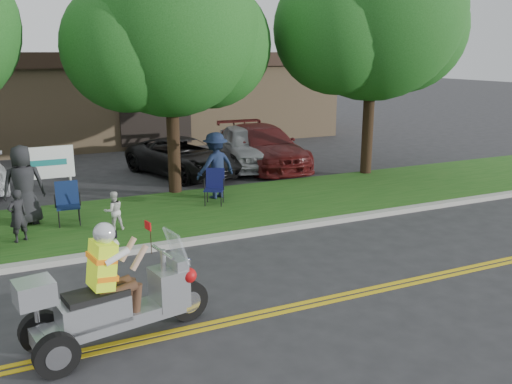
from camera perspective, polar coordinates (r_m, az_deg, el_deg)
name	(u,v)px	position (r m, az deg, el deg)	size (l,w,h in m)	color
ground	(270,297)	(9.28, 1.47, -11.03)	(120.00, 120.00, 0.00)	#28282B
centerline_near	(286,312)	(8.81, 3.17, -12.46)	(60.00, 0.10, 0.01)	gold
centerline_far	(281,307)	(8.94, 2.69, -12.04)	(60.00, 0.10, 0.01)	gold
curb	(208,239)	(11.86, -5.07, -4.95)	(60.00, 0.25, 0.12)	#A8A89E
grass_verge	(179,213)	(13.81, -8.10, -2.23)	(60.00, 4.00, 0.10)	#194C14
commercial_building	(134,95)	(27.16, -12.74, 9.96)	(18.00, 8.20, 4.00)	#9E7F5B
tree_mid	(171,35)	(15.35, -8.94, 15.97)	(5.88, 4.80, 7.05)	#332114
tree_right	(374,18)	(18.12, 12.36, 17.44)	(6.86, 5.60, 8.07)	#332114
business_sign	(48,166)	(14.39, -21.05, 2.55)	(1.25, 0.06, 1.75)	silver
trike_scooter	(112,302)	(7.95, -14.93, -11.13)	(2.74, 1.12, 1.80)	black
lawn_chair_a	(215,184)	(14.30, -4.38, 0.84)	(0.68, 0.68, 0.93)	black
lawn_chair_b	(68,200)	(13.35, -19.22, -0.81)	(0.55, 0.57, 0.99)	black
spectator_chair_a	(216,165)	(14.80, -4.27, 2.82)	(1.17, 0.67, 1.81)	#151F3B
spectator_chair_b	(24,185)	(13.55, -23.26, 0.68)	(0.91, 0.59, 1.86)	black
child_left	(18,216)	(12.43, -23.78, -2.29)	(0.41, 0.27, 1.13)	black
child_right	(114,211)	(12.55, -14.75, -1.93)	(0.43, 0.34, 0.89)	silver
parked_car_mid	(183,157)	(18.18, -7.66, 3.66)	(2.05, 4.45, 1.24)	black
parked_car_right	(262,146)	(19.40, 0.69, 4.82)	(2.05, 5.05, 1.47)	#511313
parked_car_far_right	(248,146)	(19.34, -0.88, 4.86)	(1.79, 4.45, 1.52)	#98999E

